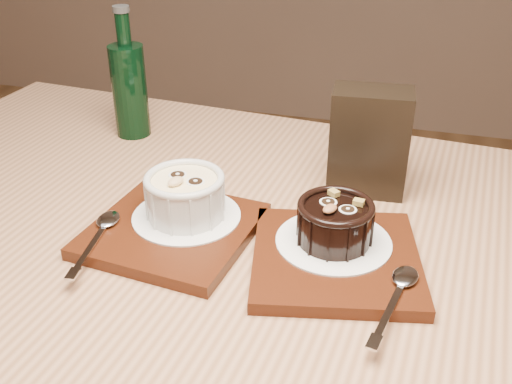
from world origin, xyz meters
TOP-DOWN VIEW (x-y plane):
  - table at (0.25, 0.29)m, footprint 1.26×0.90m
  - tray_left at (0.16, 0.31)m, footprint 0.20×0.20m
  - doily_left at (0.17, 0.33)m, footprint 0.13×0.13m
  - ramekin_white at (0.17, 0.33)m, footprint 0.09×0.09m
  - spoon_left at (0.09, 0.26)m, footprint 0.04×0.14m
  - tray_right at (0.35, 0.30)m, footprint 0.21×0.21m
  - doily_right at (0.35, 0.32)m, footprint 0.13×0.13m
  - ramekin_dark at (0.35, 0.32)m, footprint 0.09×0.09m
  - spoon_right at (0.42, 0.24)m, footprint 0.05×0.14m
  - condiment_stand at (0.36, 0.48)m, footprint 0.10×0.07m
  - green_bottle at (-0.02, 0.56)m, footprint 0.05×0.05m

SIDE VIEW (x-z plane):
  - table at x=0.25m, z-range 0.28..1.03m
  - tray_left at x=0.16m, z-range 0.75..0.76m
  - tray_right at x=0.35m, z-range 0.75..0.76m
  - doily_left at x=0.17m, z-range 0.77..0.77m
  - doily_right at x=0.35m, z-range 0.77..0.77m
  - spoon_left at x=0.09m, z-range 0.77..0.77m
  - spoon_right at x=0.42m, z-range 0.77..0.77m
  - ramekin_dark at x=0.35m, z-range 0.77..0.82m
  - ramekin_white at x=0.17m, z-range 0.77..0.82m
  - condiment_stand at x=0.36m, z-range 0.75..0.89m
  - green_bottle at x=-0.02m, z-range 0.73..0.93m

